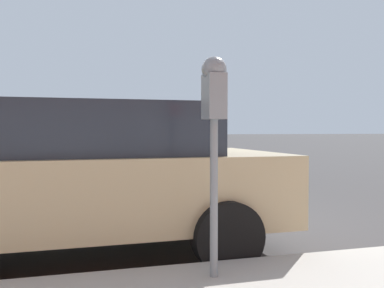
{
  "coord_description": "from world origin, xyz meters",
  "views": [
    {
      "loc": [
        -5.76,
        1.52,
        1.27
      ],
      "look_at": [
        -2.29,
        0.5,
        1.15
      ],
      "focal_mm": 42.0,
      "sensor_mm": 36.0,
      "label": 1
    }
  ],
  "objects": [
    {
      "name": "car_tan",
      "position": [
        -1.11,
        1.4,
        0.81
      ],
      "size": [
        2.19,
        4.31,
        1.53
      ],
      "rotation": [
        0.0,
        0.0,
        0.01
      ],
      "color": "tan",
      "rests_on": "ground_plane"
    },
    {
      "name": "parking_meter",
      "position": [
        -2.58,
        0.41,
        1.43
      ],
      "size": [
        0.21,
        0.19,
        1.66
      ],
      "color": "gray",
      "rests_on": "sidewalk"
    },
    {
      "name": "ground_plane",
      "position": [
        0.0,
        0.0,
        0.0
      ],
      "size": [
        220.0,
        220.0,
        0.0
      ],
      "primitive_type": "plane",
      "color": "#3D3A3A"
    }
  ]
}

